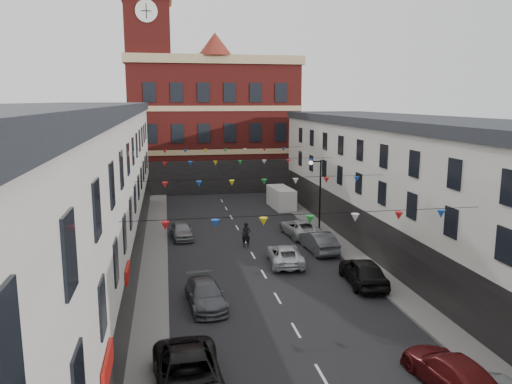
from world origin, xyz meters
TOP-DOWN VIEW (x-y plane):
  - ground at (0.00, 0.00)m, footprint 160.00×160.00m
  - pavement_left at (-6.90, 2.00)m, footprint 1.80×64.00m
  - pavement_right at (6.90, 2.00)m, footprint 1.80×64.00m
  - terrace_left at (-11.78, 1.00)m, footprint 8.40×56.00m
  - terrace_right at (11.78, 1.00)m, footprint 8.40×56.00m
  - civic_building at (0.00, 37.95)m, footprint 20.60×13.30m
  - clock_tower at (-7.50, 35.00)m, footprint 5.60×5.60m
  - distant_hill at (-4.00, 62.00)m, footprint 40.00×14.00m
  - street_lamp at (6.55, 14.00)m, footprint 1.10×0.36m
  - car_left_c at (-5.32, -8.49)m, footprint 2.80×5.65m
  - car_left_d at (-4.04, -0.31)m, footprint 2.24×4.68m
  - car_left_e at (-4.86, 13.41)m, footprint 1.95×4.05m
  - car_right_c at (4.56, -9.84)m, footprint 2.42×4.98m
  - car_right_d at (5.50, 1.17)m, footprint 2.23×4.93m
  - car_right_e at (4.88, 8.07)m, footprint 1.91×4.66m
  - car_right_f at (4.66, 12.49)m, footprint 2.75×5.12m
  - moving_car at (1.80, 5.76)m, footprint 2.50×4.80m
  - white_van at (5.60, 23.24)m, footprint 2.16×4.90m
  - pedestrian at (-0.14, 10.22)m, footprint 0.79×0.65m

SIDE VIEW (x-z plane):
  - ground at x=0.00m, z-range 0.00..0.00m
  - pavement_left at x=-6.90m, z-range 0.00..0.15m
  - pavement_right at x=6.90m, z-range 0.00..0.15m
  - moving_car at x=1.80m, z-range 0.00..1.29m
  - car_left_d at x=-4.04m, z-range 0.00..1.32m
  - car_left_e at x=-4.86m, z-range 0.00..1.34m
  - car_right_f at x=4.66m, z-range 0.00..1.37m
  - car_right_c at x=4.56m, z-range 0.00..1.39m
  - car_right_e at x=4.88m, z-range 0.00..1.50m
  - car_left_c at x=-5.32m, z-range 0.00..1.54m
  - car_right_d at x=5.50m, z-range 0.00..1.64m
  - pedestrian at x=-0.14m, z-range 0.00..1.86m
  - white_van at x=5.60m, z-range 0.00..2.12m
  - street_lamp at x=6.55m, z-range 0.90..6.90m
  - terrace_right at x=11.78m, z-range 0.00..9.70m
  - distant_hill at x=-4.00m, z-range 0.00..10.00m
  - terrace_left at x=-11.78m, z-range 0.00..10.70m
  - civic_building at x=0.00m, z-range -1.11..17.39m
  - clock_tower at x=-7.50m, z-range -0.07..29.93m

